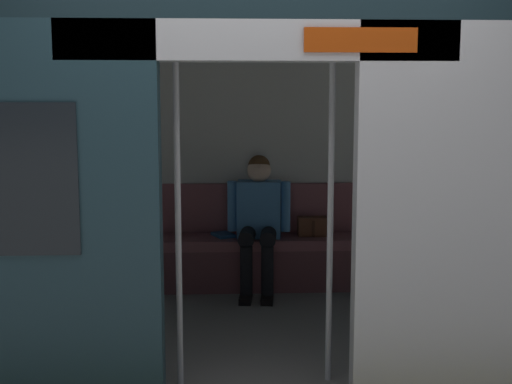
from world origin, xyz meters
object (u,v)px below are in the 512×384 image
at_px(grab_pole_far, 330,213).
at_px(person_seated, 258,214).
at_px(train_car, 240,130).
at_px(bench_seat, 245,250).
at_px(book, 223,235).
at_px(handbag, 312,226).
at_px(grab_pole_door, 178,215).

bearing_deg(grab_pole_far, person_seated, -80.39).
xyz_separation_m(train_car, grab_pole_far, (-0.50, 0.88, -0.44)).
distance_m(bench_seat, book, 0.24).
height_order(bench_seat, person_seated, person_seated).
bearing_deg(person_seated, handbag, -166.48).
xyz_separation_m(bench_seat, book, (0.19, -0.07, 0.12)).
bearing_deg(handbag, bench_seat, 6.19).
distance_m(train_car, grab_pole_door, 1.08).
relative_size(bench_seat, grab_pole_far, 1.55).
height_order(person_seated, grab_pole_far, grab_pole_far).
bearing_deg(grab_pole_door, train_car, -112.42).
bearing_deg(bench_seat, grab_pole_far, 102.62).
bearing_deg(grab_pole_door, grab_pole_far, -178.12).
xyz_separation_m(book, grab_pole_door, (0.25, 2.06, 0.54)).
xyz_separation_m(bench_seat, handbag, (-0.60, -0.07, 0.19)).
relative_size(handbag, grab_pole_door, 0.13).
bearing_deg(bench_seat, person_seated, 155.93).
bearing_deg(grab_pole_door, handbag, -116.88).
height_order(train_car, grab_pole_door, train_car).
relative_size(train_car, book, 29.09).
height_order(train_car, bench_seat, train_car).
relative_size(handbag, grab_pole_far, 0.13).
bearing_deg(person_seated, grab_pole_far, 99.61).
xyz_separation_m(bench_seat, grab_pole_door, (0.44, 1.99, 0.66)).
bearing_deg(train_car, book, -83.72).
relative_size(grab_pole_door, grab_pole_far, 1.00).
xyz_separation_m(handbag, grab_pole_door, (1.04, 2.06, 0.47)).
bearing_deg(bench_seat, grab_pole_door, 77.56).
xyz_separation_m(person_seated, grab_pole_far, (-0.32, 1.91, 0.34)).
height_order(book, grab_pole_far, grab_pole_far).
distance_m(handbag, book, 0.80).
xyz_separation_m(train_car, person_seated, (-0.18, -1.03, -0.78)).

